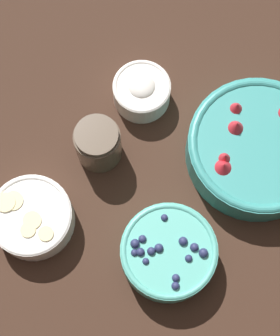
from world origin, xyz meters
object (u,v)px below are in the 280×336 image
bowl_blueberries (168,253)px  bowl_bananas (32,217)px  bowl_cream (142,91)px  jar_chocolate (98,144)px  bowl_strawberries (257,148)px

bowl_blueberries → bowl_bananas: 0.23m
bowl_blueberries → bowl_cream: bowl_blueberries is taller
jar_chocolate → bowl_cream: bearing=-176.4°
bowl_bananas → bowl_strawberries: bearing=146.6°
bowl_strawberries → jar_chocolate: size_ratio=2.80×
jar_chocolate → bowl_blueberries: bearing=71.4°
bowl_blueberries → bowl_cream: bearing=-132.5°
jar_chocolate → bowl_strawberries: bearing=127.8°
bowl_bananas → bowl_cream: bearing=-179.2°
bowl_cream → jar_chocolate: bearing=3.6°
bowl_blueberries → jar_chocolate: bearing=-108.6°
bowl_bananas → jar_chocolate: bearing=178.6°
bowl_strawberries → bowl_cream: bearing=-80.1°
bowl_bananas → bowl_cream: (-0.29, -0.00, -0.00)m
bowl_strawberries → jar_chocolate: (0.16, -0.21, 0.00)m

